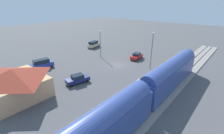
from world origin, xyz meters
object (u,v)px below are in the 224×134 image
at_px(station_building, 15,82).
at_px(light_pole_near_platform, 152,47).
at_px(sedan_navy, 78,79).
at_px(suv_blue, 42,64).
at_px(suv_tan, 94,44).
at_px(pedestrian_waiting_far, 165,61).
at_px(sedan_red, 137,56).
at_px(light_pole_lot_center, 100,41).
at_px(pedestrian_on_platform, 157,68).

height_order(station_building, light_pole_near_platform, light_pole_near_platform).
xyz_separation_m(sedan_navy, suv_blue, (12.43, 0.66, 0.27)).
height_order(sedan_navy, suv_tan, suv_tan).
bearing_deg(light_pole_near_platform, suv_tan, -11.04).
height_order(suv_blue, light_pole_near_platform, light_pole_near_platform).
xyz_separation_m(pedestrian_waiting_far, suv_blue, (21.77, 20.11, -0.13)).
xyz_separation_m(pedestrian_waiting_far, sedan_red, (8.18, -0.17, -0.40)).
xyz_separation_m(sedan_red, light_pole_lot_center, (8.79, 5.29, 3.87)).
bearing_deg(suv_blue, light_pole_lot_center, -107.72).
height_order(station_building, sedan_red, station_building).
height_order(pedestrian_waiting_far, sedan_red, pedestrian_waiting_far).
relative_size(pedestrian_on_platform, suv_blue, 0.33).
height_order(sedan_navy, light_pole_near_platform, light_pole_near_platform).
distance_m(sedan_navy, light_pole_near_platform, 17.93).
xyz_separation_m(suv_tan, light_pole_near_platform, (-24.20, 4.72, 4.20)).
height_order(suv_blue, light_pole_lot_center, light_pole_lot_center).
relative_size(suv_blue, light_pole_lot_center, 0.69).
xyz_separation_m(station_building, suv_blue, (8.56, -8.88, -1.45)).
distance_m(suv_tan, light_pole_near_platform, 25.01).
relative_size(station_building, light_pole_lot_center, 1.32).
bearing_deg(sedan_navy, pedestrian_waiting_far, -115.66).
height_order(pedestrian_on_platform, pedestrian_waiting_far, same).
height_order(suv_tan, suv_blue, same).
relative_size(sedan_navy, suv_blue, 0.93).
bearing_deg(sedan_navy, light_pole_near_platform, -114.97).
relative_size(pedestrian_waiting_far, light_pole_lot_center, 0.23).
distance_m(station_building, sedan_red, 29.64).
relative_size(sedan_navy, suv_tan, 0.93).
bearing_deg(station_building, pedestrian_on_platform, -120.03).
bearing_deg(suv_tan, pedestrian_waiting_far, 177.79).
bearing_deg(pedestrian_waiting_far, suv_blue, 42.73).
xyz_separation_m(station_building, sedan_red, (-5.03, -29.16, -1.72)).
xyz_separation_m(pedestrian_waiting_far, light_pole_near_platform, (2.01, 3.71, 4.07)).
xyz_separation_m(suv_tan, sedan_red, (-18.03, 0.84, -0.27)).
bearing_deg(pedestrian_waiting_far, pedestrian_on_platform, 94.88).
relative_size(pedestrian_on_platform, light_pole_near_platform, 0.20).
height_order(sedan_navy, suv_blue, suv_blue).
relative_size(light_pole_near_platform, light_pole_lot_center, 1.15).
distance_m(pedestrian_waiting_far, light_pole_near_platform, 5.86).
bearing_deg(light_pole_lot_center, pedestrian_waiting_far, -163.22).
bearing_deg(light_pole_near_platform, sedan_navy, 65.03).
distance_m(pedestrian_on_platform, sedan_red, 10.25).
distance_m(pedestrian_on_platform, light_pole_lot_center, 17.78).
xyz_separation_m(station_building, pedestrian_waiting_far, (-13.21, -28.99, -1.32)).
bearing_deg(station_building, suv_blue, -46.06).
bearing_deg(suv_blue, sedan_navy, -176.94).
height_order(suv_tan, light_pole_lot_center, light_pole_lot_center).
bearing_deg(sedan_red, sedan_navy, 86.62).
distance_m(pedestrian_waiting_far, light_pole_lot_center, 18.07).
distance_m(suv_tan, suv_blue, 21.59).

